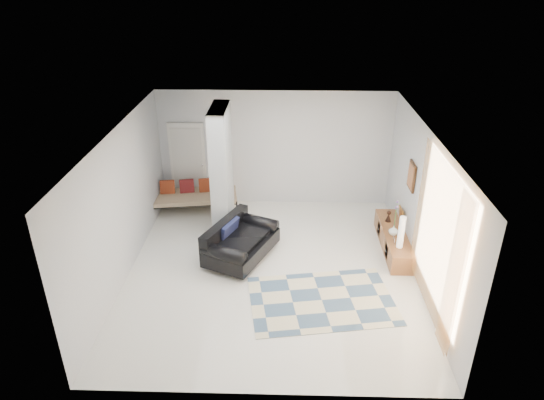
{
  "coord_description": "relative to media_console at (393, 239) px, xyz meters",
  "views": [
    {
      "loc": [
        0.24,
        -7.84,
        5.45
      ],
      "look_at": [
        -0.0,
        0.6,
        1.24
      ],
      "focal_mm": 32.0,
      "sensor_mm": 36.0,
      "label": 1
    }
  ],
  "objects": [
    {
      "name": "ceiling",
      "position": [
        -2.52,
        -0.9,
        2.6
      ],
      "size": [
        6.0,
        6.0,
        0.0
      ],
      "primitive_type": "plane",
      "rotation": [
        3.14,
        0.0,
        0.0
      ],
      "color": "white",
      "rests_on": "wall_back"
    },
    {
      "name": "wall_back",
      "position": [
        -2.52,
        2.1,
        1.2
      ],
      "size": [
        6.0,
        0.0,
        6.0
      ],
      "primitive_type": "plane",
      "rotation": [
        1.57,
        0.0,
        0.0
      ],
      "color": "silver",
      "rests_on": "ground"
    },
    {
      "name": "cylinder_lamp",
      "position": [
        -0.02,
        -0.6,
        0.53
      ],
      "size": [
        0.12,
        0.12,
        0.66
      ],
      "primitive_type": "cylinder",
      "color": "white",
      "rests_on": "media_console"
    },
    {
      "name": "hallway_door",
      "position": [
        -4.62,
        2.06,
        0.82
      ],
      "size": [
        0.85,
        0.06,
        2.04
      ],
      "primitive_type": "cube",
      "color": "white",
      "rests_on": "floor"
    },
    {
      "name": "area_rug",
      "position": [
        -1.59,
        -1.8,
        -0.2
      ],
      "size": [
        2.75,
        2.05,
        0.01
      ],
      "primitive_type": "cube",
      "rotation": [
        0.0,
        0.0,
        0.15
      ],
      "color": "beige",
      "rests_on": "floor"
    },
    {
      "name": "curtain",
      "position": [
        0.15,
        -2.05,
        1.25
      ],
      "size": [
        0.0,
        2.55,
        2.55
      ],
      "primitive_type": "plane",
      "rotation": [
        1.57,
        0.0,
        1.57
      ],
      "color": "gold",
      "rests_on": "wall_right"
    },
    {
      "name": "bronze_figurine",
      "position": [
        -0.05,
        0.43,
        0.32
      ],
      "size": [
        0.14,
        0.14,
        0.25
      ],
      "primitive_type": null,
      "rotation": [
        0.0,
        0.0,
        -0.13
      ],
      "color": "black",
      "rests_on": "media_console"
    },
    {
      "name": "floor",
      "position": [
        -2.52,
        -0.9,
        -0.2
      ],
      "size": [
        6.0,
        6.0,
        0.0
      ],
      "primitive_type": "plane",
      "color": "white",
      "rests_on": "ground"
    },
    {
      "name": "partition_column",
      "position": [
        -3.62,
        0.7,
        1.2
      ],
      "size": [
        0.35,
        1.2,
        2.8
      ],
      "primitive_type": "cube",
      "color": "#9FA4A6",
      "rests_on": "floor"
    },
    {
      "name": "wall_art",
      "position": [
        0.2,
        -0.0,
        1.45
      ],
      "size": [
        0.04,
        0.45,
        0.55
      ],
      "primitive_type": "cube",
      "color": "#351E0E",
      "rests_on": "wall_right"
    },
    {
      "name": "media_console",
      "position": [
        0.0,
        0.0,
        0.0
      ],
      "size": [
        0.45,
        2.01,
        0.8
      ],
      "color": "brown",
      "rests_on": "floor"
    },
    {
      "name": "wall_right",
      "position": [
        0.23,
        -0.9,
        1.2
      ],
      "size": [
        0.0,
        6.0,
        6.0
      ],
      "primitive_type": "plane",
      "rotation": [
        1.57,
        0.0,
        -1.57
      ],
      "color": "silver",
      "rests_on": "ground"
    },
    {
      "name": "vase",
      "position": [
        -0.05,
        -0.14,
        0.3
      ],
      "size": [
        0.22,
        0.22,
        0.2
      ],
      "primitive_type": "imported",
      "rotation": [
        0.0,
        0.0,
        0.16
      ],
      "color": "white",
      "rests_on": "media_console"
    },
    {
      "name": "loveseat",
      "position": [
        -3.19,
        -0.43,
        0.15
      ],
      "size": [
        1.53,
        1.87,
        0.76
      ],
      "rotation": [
        0.0,
        0.0,
        -0.43
      ],
      "color": "silver",
      "rests_on": "floor"
    },
    {
      "name": "daybed",
      "position": [
        -4.45,
        1.56,
        0.2
      ],
      "size": [
        2.09,
        1.13,
        0.77
      ],
      "rotation": [
        0.0,
        0.0,
        0.15
      ],
      "color": "black",
      "rests_on": "floor"
    },
    {
      "name": "wall_left",
      "position": [
        -5.27,
        -0.9,
        1.2
      ],
      "size": [
        0.0,
        6.0,
        6.0
      ],
      "primitive_type": "plane",
      "rotation": [
        1.57,
        0.0,
        1.57
      ],
      "color": "silver",
      "rests_on": "ground"
    },
    {
      "name": "wall_front",
      "position": [
        -2.52,
        -3.9,
        1.2
      ],
      "size": [
        6.0,
        0.0,
        6.0
      ],
      "primitive_type": "plane",
      "rotation": [
        -1.57,
        0.0,
        0.0
      ],
      "color": "silver",
      "rests_on": "ground"
    }
  ]
}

